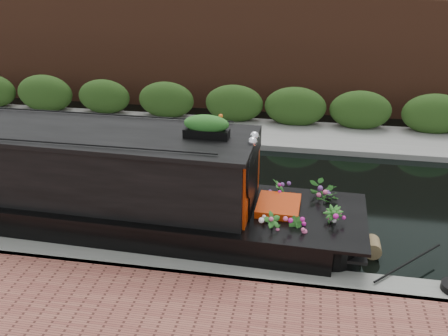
# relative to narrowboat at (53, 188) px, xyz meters

# --- Properties ---
(ground) EXTENTS (80.00, 80.00, 0.00)m
(ground) POSITION_rel_narrowboat_xyz_m (2.66, 1.99, -0.88)
(ground) COLOR black
(ground) RESTS_ON ground
(near_bank_coping) EXTENTS (40.00, 0.60, 0.50)m
(near_bank_coping) POSITION_rel_narrowboat_xyz_m (2.66, -1.31, -0.88)
(near_bank_coping) COLOR slate
(near_bank_coping) RESTS_ON ground
(far_bank_path) EXTENTS (40.00, 2.40, 0.34)m
(far_bank_path) POSITION_rel_narrowboat_xyz_m (2.66, 6.19, -0.88)
(far_bank_path) COLOR gray
(far_bank_path) RESTS_ON ground
(far_hedge) EXTENTS (40.00, 1.10, 2.80)m
(far_hedge) POSITION_rel_narrowboat_xyz_m (2.66, 7.09, -0.88)
(far_hedge) COLOR #254316
(far_hedge) RESTS_ON ground
(far_brick_wall) EXTENTS (40.00, 1.00, 8.00)m
(far_brick_wall) POSITION_rel_narrowboat_xyz_m (2.66, 9.19, -0.88)
(far_brick_wall) COLOR #562D1D
(far_brick_wall) RESTS_ON ground
(narrowboat) EXTENTS (12.59, 2.55, 2.96)m
(narrowboat) POSITION_rel_narrowboat_xyz_m (0.00, 0.00, 0.00)
(narrowboat) COLOR black
(narrowboat) RESTS_ON ground
(rope_fender) EXTENTS (0.34, 0.43, 0.34)m
(rope_fender) POSITION_rel_narrowboat_xyz_m (6.73, -0.00, -0.71)
(rope_fender) COLOR olive
(rope_fender) RESTS_ON ground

